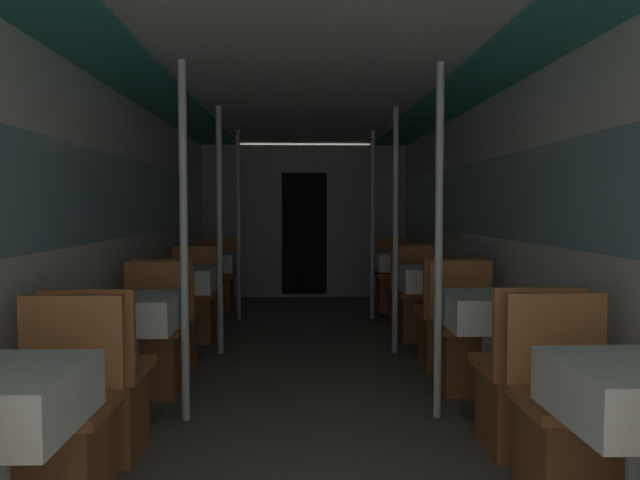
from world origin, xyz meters
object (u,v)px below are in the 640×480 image
at_px(dining_table_left_3, 209,266).
at_px(dining_table_right_3, 401,265).
at_px(support_pole_left_1, 184,242).
at_px(dining_table_right_2, 432,283).
at_px(chair_left_near_3, 202,302).
at_px(chair_right_far_2, 420,309).
at_px(chair_right_near_1, 524,398).
at_px(chair_right_near_3, 409,301).
at_px(chair_right_near_2, 447,333).
at_px(chair_right_far_1, 467,349).
at_px(chair_left_far_0, 58,445).
at_px(chair_left_near_1, 101,403).
at_px(dining_table_left_2, 182,284).
at_px(chair_left_far_2, 193,311).
at_px(support_pole_right_3, 372,225).
at_px(support_pole_left_3, 238,225).
at_px(chair_left_far_1, 152,352).
at_px(dining_table_right_1, 492,317).
at_px(dining_table_left_1, 129,320).
at_px(support_pole_right_2, 395,231).
at_px(chair_left_far_3, 216,288).
at_px(chair_left_near_2, 169,335).
at_px(support_pole_right_1, 439,242).
at_px(chair_right_far_0, 572,439).
at_px(support_pole_left_2, 220,231).
at_px(chair_right_far_3, 393,287).

height_order(dining_table_left_3, dining_table_right_3, same).
relative_size(support_pole_left_1, dining_table_right_2, 2.84).
distance_m(chair_left_near_3, chair_right_far_2, 2.28).
height_order(chair_right_near_1, chair_right_near_3, same).
bearing_deg(chair_right_near_2, dining_table_right_3, 90.00).
xyz_separation_m(chair_right_far_1, chair_right_near_2, (0.00, 0.57, 0.00)).
xyz_separation_m(chair_left_far_0, chair_left_near_1, (0.00, 0.57, 0.00)).
bearing_deg(dining_table_left_2, chair_left_far_0, -90.00).
bearing_deg(chair_left_far_2, support_pole_right_3, -148.77).
bearing_deg(support_pole_left_3, chair_left_far_1, -96.72).
xyz_separation_m(dining_table_left_2, support_pole_left_3, (0.33, 1.69, 0.46)).
bearing_deg(chair_right_near_2, chair_left_far_1, -165.39).
xyz_separation_m(dining_table_right_1, dining_table_right_3, (0.00, 3.39, 0.00)).
bearing_deg(chair_right_near_3, dining_table_right_3, 90.00).
height_order(dining_table_right_1, chair_right_far_2, chair_right_far_2).
height_order(dining_table_left_3, chair_right_near_3, chair_right_near_3).
relative_size(dining_table_left_1, dining_table_right_1, 1.00).
distance_m(dining_table_left_3, chair_left_near_3, 0.65).
bearing_deg(dining_table_left_3, chair_right_far_1, -52.07).
height_order(support_pole_left_1, support_pole_right_3, same).
height_order(chair_left_far_0, dining_table_right_2, chair_left_far_0).
bearing_deg(chair_right_far_2, dining_table_right_2, 90.00).
xyz_separation_m(support_pole_right_2, support_pole_right_3, (0.00, 1.69, 0.00)).
relative_size(support_pole_left_1, chair_left_far_3, 2.40).
relative_size(chair_left_near_2, chair_right_far_1, 1.00).
distance_m(dining_table_right_1, support_pole_right_1, 0.57).
bearing_deg(chair_left_far_1, support_pole_left_3, -96.72).
bearing_deg(dining_table_right_1, chair_left_far_0, -152.77).
distance_m(support_pole_left_3, support_pole_right_1, 3.72).
bearing_deg(chair_left_far_2, chair_right_near_3, -165.39).
distance_m(dining_table_left_2, dining_table_right_1, 2.78).
height_order(chair_left_near_1, chair_right_far_1, same).
height_order(chair_left_near_1, support_pole_right_3, support_pole_right_3).
xyz_separation_m(support_pole_left_1, chair_right_near_3, (1.87, 2.83, -0.79)).
bearing_deg(chair_right_far_0, support_pole_left_1, -31.23).
height_order(dining_table_left_1, support_pole_left_1, support_pole_left_1).
relative_size(chair_left_far_1, support_pole_right_3, 0.42).
bearing_deg(chair_right_far_2, chair_right_far_1, 90.00).
bearing_deg(dining_table_left_3, dining_table_left_1, -90.00).
relative_size(chair_left_far_0, support_pole_left_2, 0.42).
bearing_deg(chair_left_far_0, support_pole_right_1, -148.77).
bearing_deg(chair_right_near_2, dining_table_left_1, -152.77).
bearing_deg(dining_table_left_2, chair_left_near_3, 90.00).
xyz_separation_m(support_pole_left_3, dining_table_right_3, (1.87, 0.00, -0.46)).
distance_m(chair_left_far_2, support_pole_left_2, 1.03).
bearing_deg(support_pole_right_3, chair_right_far_3, 59.24).
relative_size(support_pole_left_1, support_pole_left_2, 1.00).
relative_size(support_pole_left_1, support_pole_left_3, 1.00).
bearing_deg(support_pole_right_2, chair_right_far_3, 81.59).
bearing_deg(dining_table_right_3, chair_left_far_3, 165.75).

